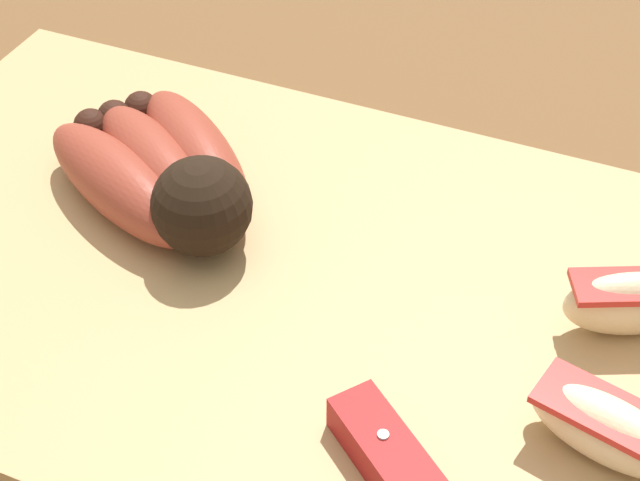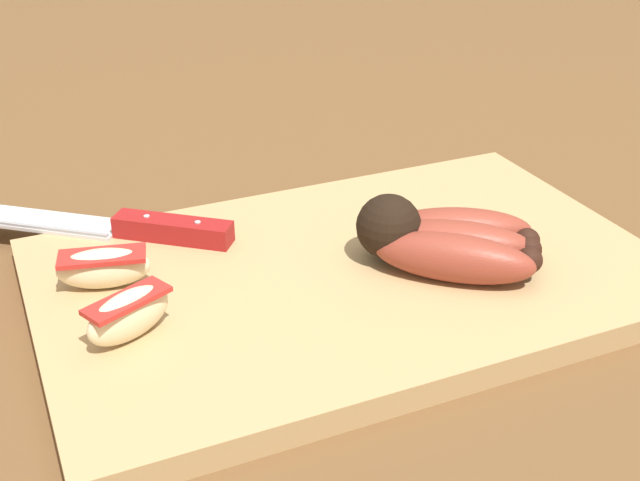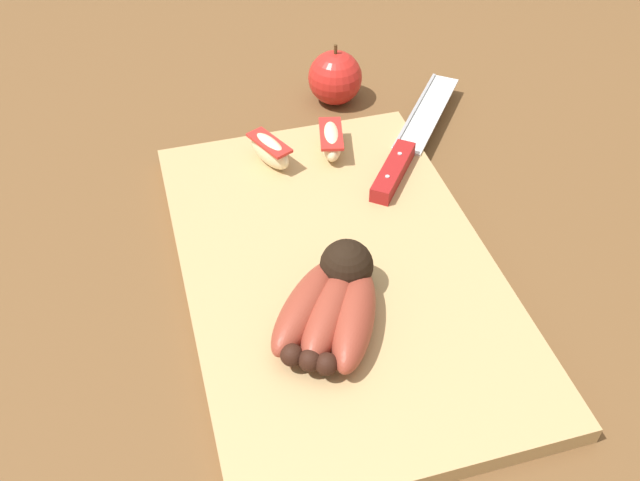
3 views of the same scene
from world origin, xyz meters
TOP-DOWN VIEW (x-y plane):
  - ground_plane at (0.00, 0.00)m, footprint 6.00×6.00m
  - cutting_board at (-0.01, -0.01)m, footprint 0.48×0.31m
  - banana_bunch at (0.06, -0.03)m, footprint 0.15×0.13m
  - apple_wedge_near at (-0.19, 0.04)m, footprint 0.07×0.04m
  - apple_wedge_middle at (-0.18, -0.04)m, footprint 0.07×0.05m

SIDE VIEW (x-z plane):
  - ground_plane at x=0.00m, z-range 0.00..0.00m
  - cutting_board at x=-0.01m, z-range 0.00..0.02m
  - apple_wedge_near at x=-0.19m, z-range 0.02..0.05m
  - apple_wedge_middle at x=-0.18m, z-range 0.02..0.06m
  - banana_bunch at x=0.06m, z-range 0.01..0.07m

